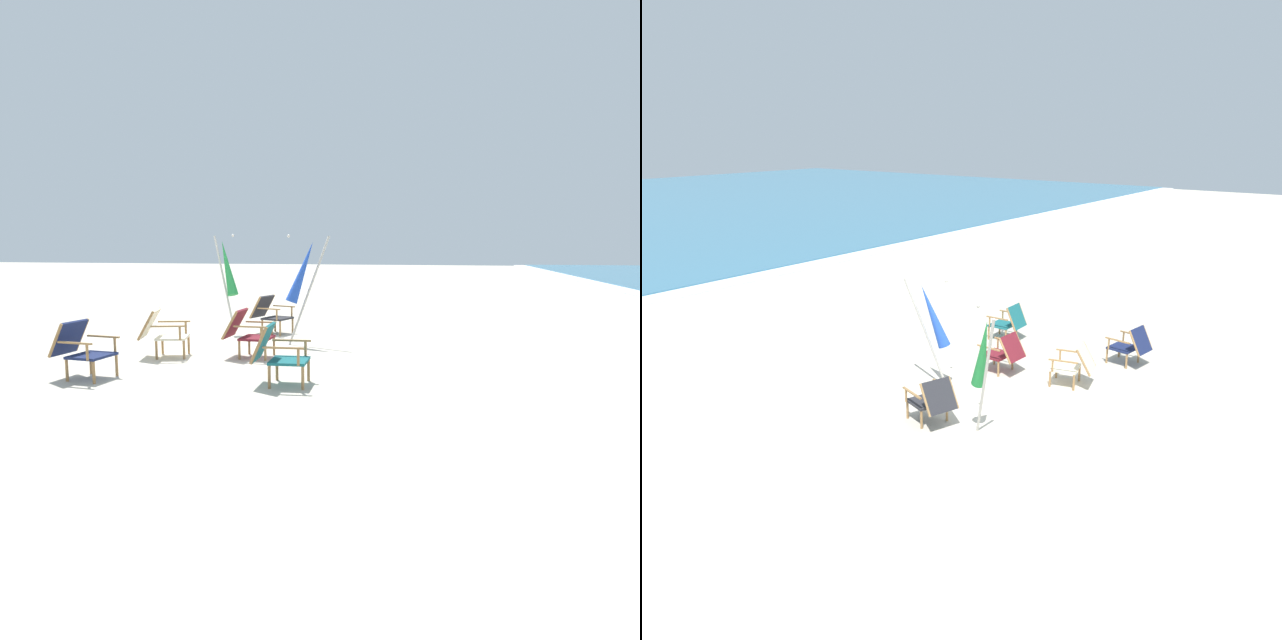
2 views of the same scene
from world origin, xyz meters
The scene contains 8 objects.
ground_plane centered at (0.00, 0.00, 0.00)m, with size 80.00×80.00×0.00m, color beige.
beach_chair_front_right centered at (1.07, -0.63, 0.42)m, with size 0.74×0.87×0.78m.
beach_chair_front_left centered at (0.84, 0.73, 0.42)m, with size 0.61×0.78×0.78m.
beach_chair_far_center centered at (2.52, 1.69, 0.43)m, with size 0.62×0.74×0.80m.
beach_chair_back_right centered at (2.65, -1.04, 0.42)m, with size 0.66×0.81×0.79m.
beach_chair_mid_center centered at (-1.64, 0.45, 0.42)m, with size 0.79×0.91×0.78m.
umbrella_furled_blue centered at (-0.48, 1.37, 1.31)m, with size 0.45×0.81×2.00m.
umbrella_furled_green centered at (-1.54, -0.43, 1.32)m, with size 0.56×0.69×2.03m.
Camera 1 is at (9.59, 3.56, 1.83)m, focal length 32.00 mm.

